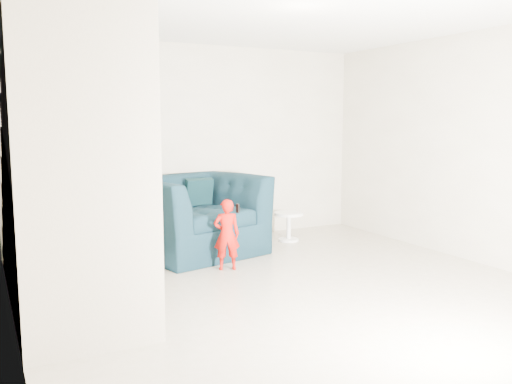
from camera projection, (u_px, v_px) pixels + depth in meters
floor at (299, 294)px, 5.24m from camera, size 5.50×5.50×0.00m
ceiling at (302, 6)px, 4.88m from camera, size 5.50×5.50×0.00m
back_wall at (195, 144)px, 7.48m from camera, size 5.00×0.00×5.00m
left_wall at (7, 165)px, 3.92m from camera, size 0.00×5.50×5.50m
right_wall at (486, 149)px, 6.20m from camera, size 0.00×5.50×5.50m
armchair at (196, 215)px, 6.80m from camera, size 1.76×1.62×0.98m
toddler at (227, 234)px, 6.07m from camera, size 0.34×0.28×0.80m
side_table at (289, 222)px, 7.53m from camera, size 0.40×0.40×0.40m
staircase at (70, 205)px, 4.69m from camera, size 1.02×3.03×3.62m
cushion at (199, 192)px, 7.16m from camera, size 0.36×0.17×0.36m
throw at (147, 211)px, 6.39m from camera, size 0.05×0.53×0.59m
phone at (238, 208)px, 6.02m from camera, size 0.03×0.05×0.10m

